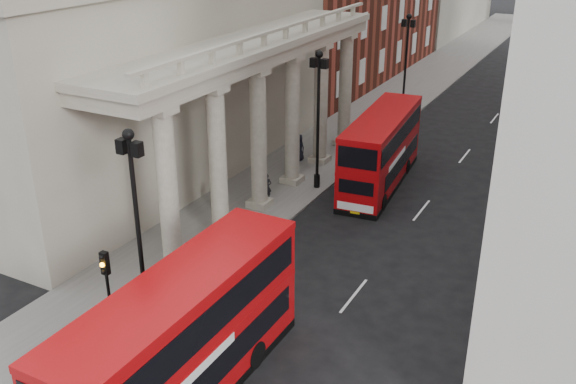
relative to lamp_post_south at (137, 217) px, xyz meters
The scene contains 13 objects.
sidewalk_west 26.56m from the lamp_post_south, 95.27° to the left, with size 6.00×140.00×0.12m, color slate.
kerb 26.45m from the lamp_post_south, 88.79° to the left, with size 0.20×140.00×0.14m, color slate.
portico_building 17.18m from the lamp_post_south, 125.27° to the left, with size 9.00×28.00×12.00m, color gray.
lamp_post_south is the anchor object (origin of this frame).
lamp_post_mid 16.00m from the lamp_post_south, 90.00° to the left, with size 1.05×0.44×8.32m.
lamp_post_north 32.00m from the lamp_post_south, 90.00° to the left, with size 1.05×0.44×8.32m.
traffic_light 2.71m from the lamp_post_south, 87.16° to the right, with size 0.28×0.33×4.30m.
crowd_barriers 4.60m from the lamp_post_south, 81.98° to the right, with size 0.50×18.75×1.10m.
bus_near 5.39m from the lamp_post_south, 34.22° to the right, with size 2.73×11.03×4.76m.
bus_far 18.89m from the lamp_post_south, 80.36° to the left, with size 3.46×10.57×4.48m.
pedestrian_a 13.73m from the lamp_post_south, 97.90° to the left, with size 0.57×0.37×1.56m, color black.
pedestrian_b 12.05m from the lamp_post_south, 109.84° to the left, with size 0.78×0.61×1.60m, color black.
pedestrian_c 20.28m from the lamp_post_south, 98.92° to the left, with size 0.88×0.57×1.80m, color black.
Camera 1 is at (14.71, -12.63, 15.54)m, focal length 40.00 mm.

